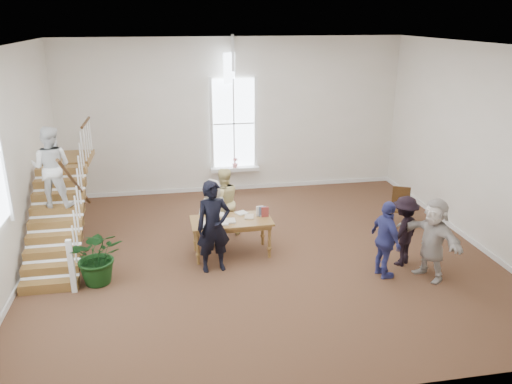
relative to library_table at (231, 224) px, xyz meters
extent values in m
plane|color=#4B351D|center=(0.67, -0.13, -0.74)|extent=(10.00, 10.00, 0.00)
plane|color=silver|center=(0.67, 4.37, 1.51)|extent=(10.00, 0.00, 10.00)
plane|color=silver|center=(0.67, -4.63, 1.51)|extent=(10.00, 0.00, 10.00)
plane|color=silver|center=(-4.33, -0.13, 1.51)|extent=(0.00, 9.00, 9.00)
plane|color=silver|center=(5.67, -0.13, 1.51)|extent=(0.00, 9.00, 9.00)
plane|color=white|center=(0.67, -0.13, 3.76)|extent=(10.00, 10.00, 0.00)
cube|color=white|center=(0.67, 4.19, -0.04)|extent=(1.45, 0.28, 0.10)
plane|color=white|center=(0.67, 4.31, 1.31)|extent=(2.60, 0.00, 2.60)
plane|color=white|center=(0.67, 4.31, 2.91)|extent=(0.60, 0.60, 0.85)
cube|color=white|center=(0.67, 4.34, -0.68)|extent=(10.00, 0.04, 0.12)
imported|color=pink|center=(0.67, 4.16, 0.16)|extent=(0.17, 0.17, 0.30)
cube|color=brown|center=(-3.68, -0.93, -0.64)|extent=(1.10, 0.30, 0.20)
cube|color=brown|center=(-3.68, -0.63, -0.44)|extent=(1.10, 0.30, 0.20)
cube|color=brown|center=(-3.68, -0.33, -0.24)|extent=(1.10, 0.30, 0.20)
cube|color=brown|center=(-3.68, -0.03, -0.04)|extent=(1.10, 0.30, 0.20)
cube|color=brown|center=(-3.68, 0.27, 0.16)|extent=(1.10, 0.30, 0.20)
cube|color=brown|center=(-3.68, 0.57, 0.36)|extent=(1.10, 0.30, 0.20)
cube|color=brown|center=(-3.68, 0.87, 0.56)|extent=(1.10, 0.30, 0.20)
cube|color=brown|center=(-3.68, 1.17, 0.76)|extent=(1.10, 0.30, 0.20)
cube|color=brown|center=(-3.68, 1.47, 0.96)|extent=(1.10, 0.30, 0.20)
cube|color=brown|center=(-3.68, 2.37, 1.00)|extent=(1.10, 1.20, 0.12)
cube|color=white|center=(-3.19, -1.08, -0.19)|extent=(0.10, 0.10, 1.10)
cylinder|color=#3A2110|center=(-3.18, 0.27, 1.01)|extent=(0.07, 2.74, 1.86)
imported|color=silver|center=(-3.68, 0.57, 1.32)|extent=(0.94, 0.79, 1.72)
cube|color=brown|center=(0.02, 0.00, 0.06)|extent=(1.79, 0.93, 0.05)
cube|color=brown|center=(0.02, 0.00, -0.01)|extent=(1.66, 0.81, 0.10)
cylinder|color=brown|center=(-0.75, -0.36, -0.36)|extent=(0.07, 0.07, 0.78)
cylinder|color=brown|center=(0.81, -0.32, -0.36)|extent=(0.07, 0.07, 0.78)
cylinder|color=brown|center=(-0.77, 0.32, -0.36)|extent=(0.07, 0.07, 0.78)
cylinder|color=brown|center=(0.79, 0.36, -0.36)|extent=(0.07, 0.07, 0.78)
cube|color=silver|center=(0.29, 0.31, 0.10)|extent=(0.31, 0.30, 0.03)
cube|color=beige|center=(-0.59, -0.17, 0.11)|extent=(0.18, 0.24, 0.05)
cube|color=tan|center=(-0.57, 0.02, 0.10)|extent=(0.26, 0.34, 0.02)
cube|color=silver|center=(-0.21, 0.26, 0.11)|extent=(0.22, 0.28, 0.05)
cube|color=#4C5972|center=(-0.59, -0.26, 0.11)|extent=(0.24, 0.32, 0.04)
cube|color=maroon|center=(-0.41, -0.02, 0.10)|extent=(0.18, 0.26, 0.02)
cube|color=white|center=(-0.46, -0.21, 0.11)|extent=(0.19, 0.26, 0.04)
cube|color=#BFB299|center=(0.74, 0.17, 0.10)|extent=(0.26, 0.26, 0.03)
cube|color=silver|center=(-0.17, -0.21, 0.11)|extent=(0.18, 0.22, 0.04)
cube|color=beige|center=(-0.02, -0.10, 0.11)|extent=(0.23, 0.28, 0.04)
cube|color=tan|center=(0.43, 0.09, 0.10)|extent=(0.25, 0.32, 0.02)
cube|color=silver|center=(-0.39, 0.05, 0.11)|extent=(0.30, 0.33, 0.04)
imported|color=black|center=(-0.43, -0.65, 0.24)|extent=(0.77, 0.57, 1.95)
imported|color=beige|center=(-0.33, 0.60, 0.05)|extent=(0.88, 0.70, 1.57)
imported|color=#EFDE95|center=(-0.03, 1.10, 0.10)|extent=(0.92, 0.78, 1.68)
imported|color=#373B85|center=(2.94, -1.54, 0.07)|extent=(0.53, 1.00, 1.63)
imported|color=black|center=(3.54, -1.09, 0.03)|extent=(1.13, 1.04, 1.53)
imported|color=beige|center=(3.84, -1.74, 0.11)|extent=(1.04, 1.66, 1.71)
imported|color=#103511|center=(-2.73, -0.79, -0.15)|extent=(1.12, 0.99, 1.18)
cube|color=#3A2110|center=(4.37, 0.77, -0.27)|extent=(0.58, 0.58, 0.05)
cube|color=#3A2110|center=(4.45, 0.95, 0.01)|extent=(0.41, 0.22, 0.52)
cylinder|color=#3A2110|center=(4.14, 0.68, -0.51)|extent=(0.04, 0.04, 0.46)
cylinder|color=#3A2110|center=(4.46, 0.54, -0.51)|extent=(0.04, 0.04, 0.46)
cylinder|color=#3A2110|center=(4.28, 1.01, -0.51)|extent=(0.04, 0.04, 0.46)
cylinder|color=#3A2110|center=(4.60, 0.86, -0.51)|extent=(0.04, 0.04, 0.46)
camera|label=1|loc=(-1.21, -10.02, 4.33)|focal=35.00mm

